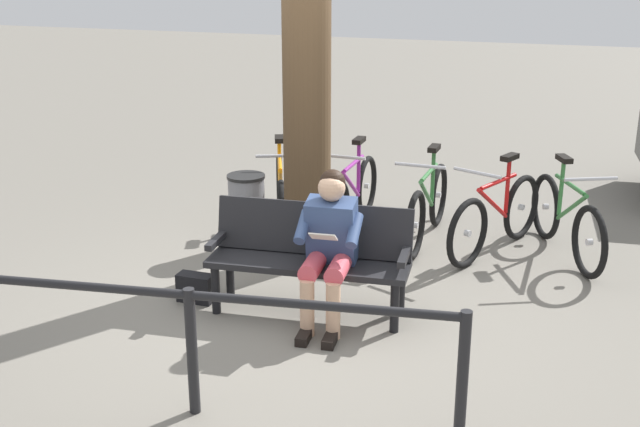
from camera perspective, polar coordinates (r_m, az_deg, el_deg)
ground_plane at (r=6.51m, az=-2.30°, el=-7.00°), size 40.00×40.00×0.00m
bench at (r=6.35m, az=-0.68°, el=-2.67°), size 1.64×0.61×0.87m
person_reading at (r=6.11m, az=0.65°, el=-1.98°), size 0.51×0.79×1.20m
handbag at (r=6.71m, az=-8.88°, el=-5.28°), size 0.30×0.14×0.24m
tree_trunk at (r=7.18m, az=-0.95°, el=8.97°), size 0.43×0.43×3.23m
litter_bin at (r=7.73m, az=-5.24°, el=0.11°), size 0.37×0.37×0.74m
bicycle_red at (r=7.86m, az=17.19°, el=-0.46°), size 0.77×1.55×0.94m
bicycle_purple at (r=7.79m, az=12.47°, el=-0.23°), size 0.74×1.57×0.94m
bicycle_blue at (r=7.98m, az=7.70°, el=0.52°), size 0.48×1.68×0.94m
bicycle_black at (r=8.24m, az=2.39°, el=1.24°), size 0.48×1.68×0.94m
bicycle_orange at (r=8.29m, az=-2.85°, el=1.35°), size 0.73×1.58×0.94m
railing_fence at (r=4.99m, az=-9.23°, el=-7.97°), size 3.34×0.50×0.85m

